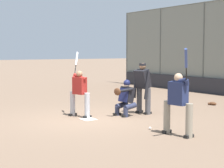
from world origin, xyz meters
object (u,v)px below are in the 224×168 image
at_px(batter_at_plate, 80,92).
at_px(umpire_home, 143,87).
at_px(fielding_glove_on_dirt, 212,104).
at_px(spare_bat_near_backstop, 176,97).
at_px(baseball_loose, 150,128).
at_px(batter_on_deck, 178,102).
at_px(catcher_behind_plate, 125,97).

bearing_deg(batter_at_plate, umpire_home, -123.49).
xyz_separation_m(batter_at_plate, fielding_glove_on_dirt, (-0.58, -5.65, -0.76)).
relative_size(batter_at_plate, umpire_home, 1.22).
bearing_deg(spare_bat_near_backstop, baseball_loose, 43.36).
distance_m(batter_at_plate, batter_on_deck, 3.83).
xyz_separation_m(batter_on_deck, baseball_loose, (0.95, 0.11, -0.83)).
bearing_deg(batter_at_plate, baseball_loose, 176.96).
distance_m(umpire_home, baseball_loose, 2.73).
distance_m(catcher_behind_plate, baseball_loose, 2.34).
distance_m(batter_on_deck, baseball_loose, 1.26).
bearing_deg(umpire_home, batter_at_plate, 64.33).
bearing_deg(batter_on_deck, fielding_glove_on_dirt, 115.18).
bearing_deg(batter_on_deck, batter_at_plate, -176.52).
distance_m(catcher_behind_plate, batter_on_deck, 3.17).
relative_size(catcher_behind_plate, fielding_glove_on_dirt, 3.56).
xyz_separation_m(spare_bat_near_backstop, fielding_glove_on_dirt, (-2.64, 0.54, 0.03)).
bearing_deg(umpire_home, catcher_behind_plate, 81.24).
relative_size(batter_at_plate, batter_on_deck, 0.96).
bearing_deg(umpire_home, batter_on_deck, 148.94).
distance_m(batter_at_plate, fielding_glove_on_dirt, 5.73).
height_order(batter_at_plate, fielding_glove_on_dirt, batter_at_plate).
xyz_separation_m(catcher_behind_plate, batter_on_deck, (-3.11, 0.60, 0.24)).
height_order(catcher_behind_plate, batter_on_deck, batter_on_deck).
height_order(fielding_glove_on_dirt, baseball_loose, fielding_glove_on_dirt).
bearing_deg(batter_at_plate, fielding_glove_on_dirt, -111.61).
bearing_deg(batter_on_deck, umpire_home, 149.09).
bearing_deg(catcher_behind_plate, baseball_loose, 154.16).
relative_size(batter_at_plate, baseball_loose, 28.41).
relative_size(batter_on_deck, fielding_glove_on_dirt, 6.56).
bearing_deg(baseball_loose, batter_at_plate, 12.68).
bearing_deg(fielding_glove_on_dirt, baseball_loose, 113.92).
relative_size(spare_bat_near_backstop, baseball_loose, 11.67).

